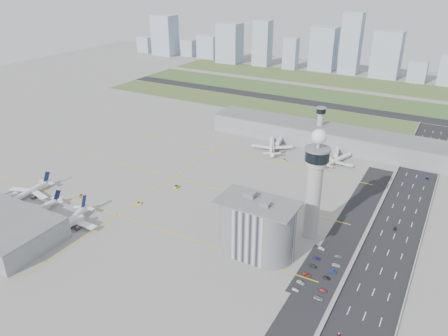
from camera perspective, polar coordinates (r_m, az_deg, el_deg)
The scene contains 60 objects.
ground at distance 279.53m, azimuth -3.54°, elevation -5.44°, with size 1000.00×1000.00×0.00m, color gray.
grass_strip_0 at distance 474.28m, azimuth 9.29°, elevation 7.34°, with size 480.00×50.00×0.08m, color #526A32.
grass_strip_1 at distance 542.65m, azimuth 12.16°, elevation 9.35°, with size 480.00×60.00×0.08m, color #3F5B2B.
grass_strip_2 at distance 617.28m, azimuth 14.53°, elevation 10.99°, with size 480.00×70.00×0.08m, color #4C602D.
runway at distance 507.77m, azimuth 10.80°, elevation 8.41°, with size 480.00×22.00×0.10m, color black.
highway at distance 246.44m, azimuth 20.12°, elevation -11.78°, with size 28.00×500.00×0.10m, color black.
barrier_left at distance 247.55m, azimuth 16.93°, elevation -10.93°, with size 0.60×500.00×1.20m, color #9E9E99.
barrier_right at distance 245.49m, azimuth 23.39°, elevation -12.41°, with size 0.60×500.00×1.20m, color #9E9E99.
landside_road at distance 241.55m, azimuth 13.76°, elevation -11.66°, with size 18.00×260.00×0.08m, color black.
parking_lot at distance 232.55m, azimuth 12.40°, elevation -13.13°, with size 20.00×44.00×0.10m, color black.
taxiway_line_h_0 at distance 281.47m, azimuth -13.80°, elevation -5.96°, with size 260.00×0.60×0.01m, color yellow.
taxiway_line_h_1 at distance 321.48m, azimuth -6.66°, elevation -1.27°, with size 260.00×0.60×0.01m, color yellow.
taxiway_line_h_2 at distance 366.98m, azimuth -1.22°, elevation 2.34°, with size 260.00×0.60×0.01m, color yellow.
taxiway_line_v at distance 321.48m, azimuth -6.66°, elevation -1.27°, with size 0.60×260.00×0.01m, color yellow.
control_tower at distance 242.38m, azimuth 11.78°, elevation -1.59°, with size 14.00×14.00×64.50m.
secondary_tower at distance 385.87m, azimuth 12.43°, elevation 5.89°, with size 8.60×8.60×31.90m.
admin_building at distance 233.55m, azimuth 4.28°, elevation -7.76°, with size 42.00×24.00×33.50m.
terminal_pier at distance 385.13m, azimuth 13.60°, elevation 4.00°, with size 210.00×32.00×15.80m.
airplane_near_a at distance 319.76m, azimuth -24.28°, elevation -2.55°, with size 38.76×32.94×10.85m, color white, non-canonical shape.
airplane_near_b at distance 296.71m, azimuth -23.35°, elevation -4.65°, with size 34.66×29.46×9.70m, color white, non-canonical shape.
airplane_near_c at distance 273.78m, azimuth -19.68°, elevation -6.32°, with size 41.41×35.20×11.59m, color white, non-canonical shape.
airplane_far_a at distance 369.23m, azimuth 6.31°, elevation 3.31°, with size 41.78×35.51×11.70m, color white, non-canonical shape.
airplane_far_b at distance 352.21m, azimuth 14.59°, elevation 1.35°, with size 34.68×29.48×9.71m, color white, non-canonical shape.
jet_bridge_near_1 at distance 292.45m, azimuth -24.24°, elevation -5.72°, with size 14.00×3.00×5.70m, color silver, non-canonical shape.
jet_bridge_near_2 at distance 271.03m, azimuth -20.32°, elevation -7.50°, with size 14.00×3.00×5.70m, color silver, non-canonical shape.
jet_bridge_far_0 at distance 383.80m, azimuth 7.41°, elevation 3.63°, with size 14.00×3.00×5.70m, color silver, non-canonical shape.
jet_bridge_far_1 at distance 369.72m, azimuth 14.57°, elevation 2.16°, with size 14.00×3.00×5.70m, color silver, non-canonical shape.
tug_0 at distance 308.46m, azimuth -18.18°, elevation -3.46°, with size 2.10×3.05×1.77m, color orange, non-canonical shape.
tug_1 at distance 280.37m, azimuth -18.02°, elevation -6.45°, with size 2.04×2.96×1.72m, color yellow, non-canonical shape.
tug_2 at distance 289.58m, azimuth -11.10°, elevation -4.55°, with size 2.05×2.98×1.73m, color yellow, non-canonical shape.
tug_3 at distance 306.58m, azimuth -6.24°, elevation -2.42°, with size 2.26×3.29×1.91m, color #DAA401, non-canonical shape.
tug_4 at distance 349.29m, azimuth 7.88°, elevation 1.04°, with size 2.11×3.06×1.78m, color gold, non-canonical shape.
tug_5 at distance 349.50m, azimuth 13.97°, elevation 0.51°, with size 1.97×2.86×1.66m, color #F5BA05, non-canonical shape.
car_lot_0 at distance 218.99m, azimuth 9.32°, elevation -15.42°, with size 1.39×3.46×1.18m, color white.
car_lot_1 at distance 223.40m, azimuth 9.97°, elevation -14.51°, with size 1.38×3.97×1.31m, color gray.
car_lot_2 at distance 228.74m, azimuth 10.78°, elevation -13.52°, with size 1.96×4.26×1.18m, color #AD3325.
car_lot_3 at distance 234.92m, azimuth 11.56°, elevation -12.43°, with size 1.59×3.90×1.13m, color #292A30.
car_lot_4 at distance 240.68m, azimuth 12.03°, elevation -11.44°, with size 1.47×3.66×1.25m, color navy.
car_lot_5 at distance 248.45m, azimuth 12.60°, elevation -10.22°, with size 1.30×3.73×1.23m, color silver.
car_lot_6 at distance 216.29m, azimuth 12.24°, elevation -16.30°, with size 2.15×4.67×1.30m, color gray.
car_lot_7 at distance 221.20m, azimuth 12.82°, elevation -15.30°, with size 1.62×3.98×1.16m, color #B42839.
car_lot_8 at distance 228.87m, azimuth 13.26°, elevation -13.76°, with size 1.46×3.63×1.24m, color black.
car_lot_9 at distance 233.31m, azimuth 14.01°, elevation -12.99°, with size 1.37×3.92×1.29m, color navy.
car_lot_10 at distance 238.07m, azimuth 14.46°, elevation -12.20°, with size 1.95×4.22×1.17m, color silver.
car_lot_11 at distance 244.44m, azimuth 14.70°, elevation -11.12°, with size 1.71×4.21×1.22m, color gray.
car_hw_1 at distance 277.92m, azimuth 21.42°, elevation -7.38°, with size 1.24×3.55×1.17m, color black.
car_hw_2 at distance 350.02m, azimuth 25.00°, elevation -1.23°, with size 1.80×3.90×1.08m, color navy.
car_hw_4 at distance 405.99m, azimuth 24.11°, elevation 2.45°, with size 1.49×3.71×1.26m, color #9294A2.
skyline_bldg_0 at distance 815.61m, azimuth -10.20°, elevation 15.60°, with size 24.05×19.24×26.50m, color #9EADC1.
skyline_bldg_1 at distance 781.10m, azimuth -7.73°, elevation 16.81°, with size 37.63×30.10×65.60m, color #9EADC1.
skyline_bldg_2 at distance 771.29m, azimuth -4.59°, elevation 15.38°, with size 22.81×18.25×26.79m, color #9EADC1.
skyline_bldg_3 at distance 750.85m, azimuth -2.00°, elevation 15.57°, with size 32.30×25.84×36.93m, color #9EADC1.
skyline_bldg_4 at distance 711.39m, azimuth 0.73°, elevation 16.01°, with size 35.81×28.65×60.36m, color #9EADC1.
skyline_bldg_5 at distance 690.75m, azimuth 5.03°, elevation 15.93°, with size 25.49×20.39×66.89m, color #9EADC1.
skyline_bldg_6 at distance 672.90m, azimuth 8.71°, elevation 14.57°, with size 20.04×16.03×45.20m, color #9EADC1.
skyline_bldg_7 at distance 675.50m, azimuth 12.90°, elevation 14.97°, with size 35.76×28.61×61.22m, color #9EADC1.
skyline_bldg_8 at distance 658.32m, azimuth 16.27°, elevation 15.35°, with size 26.33×21.06×83.39m, color #9EADC1.
skyline_bldg_9 at distance 651.07m, azimuth 20.51°, elevation 13.74°, with size 36.96×29.57×62.11m, color #9EADC1.
skyline_bldg_10 at distance 640.40m, azimuth 23.95°, elevation 11.43°, with size 23.01×18.41×27.75m, color #9EADC1.
skyline_bldg_11 at distance 636.65m, azimuth 27.17°, elevation 11.29°, with size 20.22×16.18×38.97m, color #9EADC1.
Camera 1 is at (133.12, -201.02, 141.45)m, focal length 35.00 mm.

